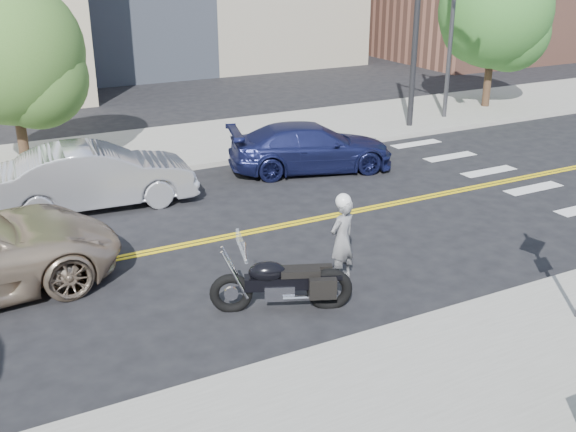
{
  "coord_description": "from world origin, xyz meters",
  "views": [
    {
      "loc": [
        -4.85,
        -12.91,
        5.96
      ],
      "look_at": [
        0.77,
        -2.21,
        1.2
      ],
      "focal_mm": 42.0,
      "sensor_mm": 36.0,
      "label": 1
    }
  ],
  "objects_px": {
    "motorcyclist": "(342,237)",
    "parked_car_blue": "(311,147)",
    "parked_car_silver": "(96,176)",
    "motorcycle": "(282,271)"
  },
  "relations": [
    {
      "from": "motorcyclist",
      "to": "parked_car_blue",
      "type": "bearing_deg",
      "value": -131.61
    },
    {
      "from": "motorcycle",
      "to": "parked_car_silver",
      "type": "relative_size",
      "value": 0.51
    },
    {
      "from": "motorcyclist",
      "to": "parked_car_blue",
      "type": "height_order",
      "value": "motorcyclist"
    },
    {
      "from": "motorcyclist",
      "to": "parked_car_blue",
      "type": "relative_size",
      "value": 0.37
    },
    {
      "from": "motorcyclist",
      "to": "parked_car_silver",
      "type": "distance_m",
      "value": 7.04
    },
    {
      "from": "motorcycle",
      "to": "parked_car_blue",
      "type": "bearing_deg",
      "value": 79.79
    },
    {
      "from": "parked_car_silver",
      "to": "parked_car_blue",
      "type": "distance_m",
      "value": 6.18
    },
    {
      "from": "parked_car_silver",
      "to": "parked_car_blue",
      "type": "height_order",
      "value": "parked_car_silver"
    },
    {
      "from": "motorcyclist",
      "to": "parked_car_silver",
      "type": "bearing_deg",
      "value": -79.48
    },
    {
      "from": "motorcyclist",
      "to": "parked_car_silver",
      "type": "relative_size",
      "value": 0.37
    }
  ]
}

